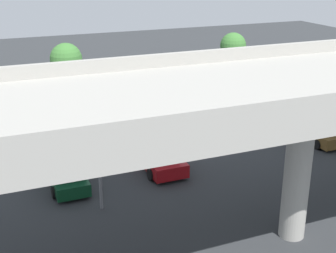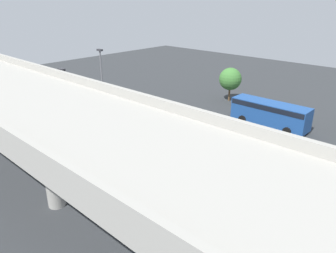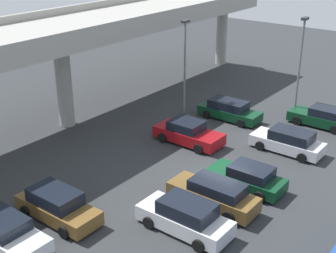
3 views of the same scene
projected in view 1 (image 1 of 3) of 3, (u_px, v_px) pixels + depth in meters
The scene contains 14 objects.
ground_plane at pixel (173, 134), 32.75m from camera, with size 92.91×92.91×0.00m, color #2D3033.
highway_overpass at pixel (306, 92), 18.71m from camera, with size 44.49×7.70×7.88m.
parked_car_1 at pixel (315, 129), 31.57m from camera, with size 2.05×4.71×1.59m.
parked_car_2 at pixel (233, 110), 35.40m from camera, with size 2.09×4.74×1.65m.
parked_car_3 at pixel (202, 115), 34.43m from camera, with size 1.98×4.88×1.55m.
parked_car_4 at pixel (165, 119), 33.85m from camera, with size 2.10×4.38×1.41m.
parked_car_5 at pixel (158, 156), 27.46m from camera, with size 2.22×4.80×1.56m.
parked_car_6 at pixel (86, 129), 31.63m from camera, with size 2.08×4.69×1.54m.
parked_car_7 at pixel (65, 171), 25.52m from camera, with size 2.01×4.84×1.49m.
parked_car_8 at pixel (0, 141), 29.77m from camera, with size 2.06×4.60×1.48m.
shuttle_bus at pixel (169, 78), 41.63m from camera, with size 8.20×2.58×2.61m.
lamp_post_mid_lot at pixel (97, 126), 21.68m from camera, with size 0.70×0.35×7.34m.
tree_front_left at pixel (233, 46), 48.11m from camera, with size 2.66×2.66×4.40m.
tree_front_right at pixel (66, 59), 42.44m from camera, with size 2.91×2.91×4.41m.
Camera 1 is at (11.99, 28.11, 11.80)m, focal length 50.00 mm.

